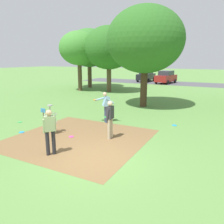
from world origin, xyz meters
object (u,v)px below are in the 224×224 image
at_px(player_foreground_watching, 106,105).
at_px(parked_car_center_left, 166,77).
at_px(disc_golf_basket, 50,118).
at_px(tree_far_left, 145,40).
at_px(player_throwing, 50,130).
at_px(parked_car_leftmost, 146,76).
at_px(frisbee_near_basket, 174,125).
at_px(frisbee_far_left, 71,137).
at_px(tree_mid_left, 89,48).
at_px(player_waiting_left, 110,118).
at_px(frisbee_mid_grass, 22,132).
at_px(frisbee_by_tee, 112,118).
at_px(frisbee_far_right, 20,122).
at_px(tree_mid_right, 109,48).
at_px(tree_near_right, 79,48).

bearing_deg(player_foreground_watching, parked_car_center_left, 96.12).
bearing_deg(disc_golf_basket, tree_far_left, 77.51).
bearing_deg(disc_golf_basket, player_throwing, -46.71).
xyz_separation_m(tree_far_left, parked_car_leftmost, (-6.32, 18.62, -3.86)).
bearing_deg(tree_far_left, frisbee_near_basket, -50.88).
bearing_deg(frisbee_far_left, tree_mid_left, 120.64).
bearing_deg(frisbee_near_basket, frisbee_far_left, -133.17).
bearing_deg(player_foreground_watching, player_waiting_left, -56.52).
bearing_deg(frisbee_near_basket, frisbee_mid_grass, -143.73).
height_order(player_foreground_watching, frisbee_by_tee, player_foreground_watching).
height_order(frisbee_near_basket, frisbee_far_right, same).
xyz_separation_m(tree_mid_right, tree_far_left, (5.98, -5.60, 0.16)).
distance_m(player_waiting_left, parked_car_center_left, 24.78).
relative_size(frisbee_far_left, tree_mid_right, 0.03).
xyz_separation_m(player_foreground_watching, frisbee_mid_grass, (-2.74, -3.47, -0.98)).
bearing_deg(player_waiting_left, tree_mid_right, 118.71).
relative_size(frisbee_far_right, parked_car_leftmost, 0.06).
relative_size(frisbee_mid_grass, parked_car_center_left, 0.06).
distance_m(frisbee_mid_grass, tree_mid_right, 15.18).
bearing_deg(player_foreground_watching, tree_far_left, 85.94).
distance_m(tree_near_right, tree_mid_left, 3.12).
height_order(tree_mid_right, tree_far_left, tree_far_left).
height_order(frisbee_far_left, tree_far_left, tree_far_left).
distance_m(frisbee_near_basket, frisbee_far_right, 8.57).
bearing_deg(parked_car_center_left, parked_car_leftmost, 157.86).
relative_size(player_throwing, tree_near_right, 0.26).
height_order(player_throwing, frisbee_far_right, player_throwing).
bearing_deg(frisbee_near_basket, parked_car_center_left, 105.77).
bearing_deg(frisbee_by_tee, frisbee_mid_grass, -120.21).
height_order(frisbee_near_basket, frisbee_mid_grass, same).
distance_m(player_foreground_watching, frisbee_by_tee, 1.42).
xyz_separation_m(frisbee_far_right, parked_car_center_left, (1.90, 24.54, 0.91)).
distance_m(frisbee_far_left, parked_car_leftmost, 27.22).
xyz_separation_m(frisbee_by_tee, parked_car_center_left, (-2.27, 21.24, 0.91)).
bearing_deg(frisbee_by_tee, player_throwing, -85.43).
xyz_separation_m(player_throwing, frisbee_far_left, (-0.55, 1.89, -0.96)).
xyz_separation_m(frisbee_mid_grass, frisbee_far_right, (-1.54, 1.20, 0.00)).
distance_m(player_foreground_watching, frisbee_far_left, 3.04).
relative_size(disc_golf_basket, frisbee_far_right, 5.54).
xyz_separation_m(parked_car_leftmost, parked_car_center_left, (3.57, -1.45, 0.00)).
bearing_deg(tree_mid_left, tree_near_right, -77.08).
xyz_separation_m(player_throwing, frisbee_far_right, (-4.63, 2.49, -0.96)).
bearing_deg(parked_car_center_left, disc_golf_basket, -87.77).
bearing_deg(frisbee_near_basket, tree_far_left, 129.12).
height_order(player_waiting_left, tree_far_left, tree_far_left).
bearing_deg(frisbee_near_basket, player_foreground_watching, -162.04).
relative_size(player_foreground_watching, tree_far_left, 0.24).
relative_size(tree_near_right, parked_car_center_left, 1.46).
bearing_deg(parked_car_leftmost, frisbee_mid_grass, -83.25).
bearing_deg(frisbee_far_right, disc_golf_basket, -12.26).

